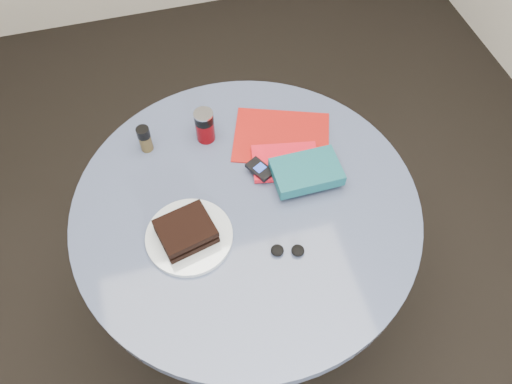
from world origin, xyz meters
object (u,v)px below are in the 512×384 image
object	(u,v)px
pepper_grinder	(145,139)
sandwich	(186,231)
headphones	(288,250)
table	(247,232)
soda_can	(205,126)
magazine	(281,137)
mp3_player	(260,169)
novel	(306,172)
red_book	(286,162)
plate	(189,237)

from	to	relation	value
pepper_grinder	sandwich	bearing A→B (deg)	-80.34
sandwich	headphones	xyz separation A→B (m)	(0.25, -0.11, -0.03)
pepper_grinder	headphones	world-z (taller)	pepper_grinder
table	soda_can	xyz separation A→B (m)	(-0.06, 0.27, 0.22)
magazine	mp3_player	size ratio (longest dim) A/B	3.18
pepper_grinder	headphones	distance (m)	0.55
soda_can	mp3_player	xyz separation A→B (m)	(0.12, -0.18, -0.03)
magazine	novel	xyz separation A→B (m)	(0.02, -0.17, 0.04)
headphones	mp3_player	bearing A→B (deg)	90.45
magazine	red_book	xyz separation A→B (m)	(-0.02, -0.10, 0.01)
sandwich	table	bearing A→B (deg)	19.70
novel	mp3_player	size ratio (longest dim) A/B	2.10
table	red_book	world-z (taller)	red_book
pepper_grinder	mp3_player	world-z (taller)	pepper_grinder
soda_can	headphones	bearing A→B (deg)	-74.46
table	mp3_player	bearing A→B (deg)	53.28
soda_can	novel	bearing A→B (deg)	-43.71
red_book	mp3_player	bearing A→B (deg)	-158.62
mp3_player	headphones	distance (m)	0.27
red_book	headphones	xyz separation A→B (m)	(-0.08, -0.28, -0.00)
magazine	table	bearing A→B (deg)	-108.79
pepper_grinder	red_book	distance (m)	0.43
novel	mp3_player	bearing A→B (deg)	156.42
red_book	soda_can	bearing A→B (deg)	151.89
magazine	headphones	world-z (taller)	headphones
magazine	soda_can	bearing A→B (deg)	-174.94
novel	pepper_grinder	bearing A→B (deg)	150.34
table	soda_can	bearing A→B (deg)	101.79
red_book	novel	distance (m)	0.08
soda_can	novel	size ratio (longest dim) A/B	0.57
sandwich	soda_can	world-z (taller)	soda_can
table	sandwich	size ratio (longest dim) A/B	6.02
table	headphones	distance (m)	0.26
plate	sandwich	size ratio (longest dim) A/B	1.43
sandwich	soda_can	size ratio (longest dim) A/B	1.50
plate	mp3_player	bearing A→B (deg)	32.36
mp3_player	table	bearing A→B (deg)	-126.72
soda_can	plate	bearing A→B (deg)	-109.60
table	red_book	bearing A→B (deg)	34.76
red_book	plate	bearing A→B (deg)	-141.86
table	novel	xyz separation A→B (m)	(0.19, 0.04, 0.20)
red_book	novel	xyz separation A→B (m)	(0.04, -0.07, 0.03)
magazine	mp3_player	world-z (taller)	mp3_player
magazine	plate	bearing A→B (deg)	-121.27
red_book	pepper_grinder	bearing A→B (deg)	166.84
novel	magazine	bearing A→B (deg)	96.32
sandwich	headphones	world-z (taller)	sandwich
plate	sandwich	xyz separation A→B (m)	(-0.01, -0.00, 0.03)
sandwich	red_book	world-z (taller)	sandwich
soda_can	red_book	xyz separation A→B (m)	(0.21, -0.17, -0.04)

